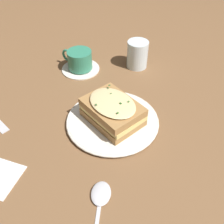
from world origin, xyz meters
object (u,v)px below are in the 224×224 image
object	(u,v)px
water_glass	(137,54)
spoon	(100,198)
dinner_plate	(112,121)
sandwich	(112,111)
teacup_with_saucer	(80,61)

from	to	relation	value
water_glass	spoon	xyz separation A→B (m)	(0.02, 0.53, -0.04)
dinner_plate	spoon	distance (m)	0.23
sandwich	water_glass	bearing A→B (deg)	-96.86
dinner_plate	spoon	xyz separation A→B (m)	(-0.02, 0.23, -0.00)
dinner_plate	water_glass	xyz separation A→B (m)	(-0.04, -0.30, 0.04)
teacup_with_saucer	water_glass	world-z (taller)	water_glass
dinner_plate	teacup_with_saucer	xyz separation A→B (m)	(0.16, -0.24, 0.02)
sandwich	teacup_with_saucer	distance (m)	0.29
dinner_plate	teacup_with_saucer	bearing A→B (deg)	-57.18
sandwich	water_glass	size ratio (longest dim) A/B	2.03
sandwich	spoon	distance (m)	0.23
dinner_plate	water_glass	bearing A→B (deg)	-97.10
water_glass	spoon	bearing A→B (deg)	87.66
teacup_with_saucer	spoon	world-z (taller)	teacup_with_saucer
sandwich	spoon	world-z (taller)	sandwich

